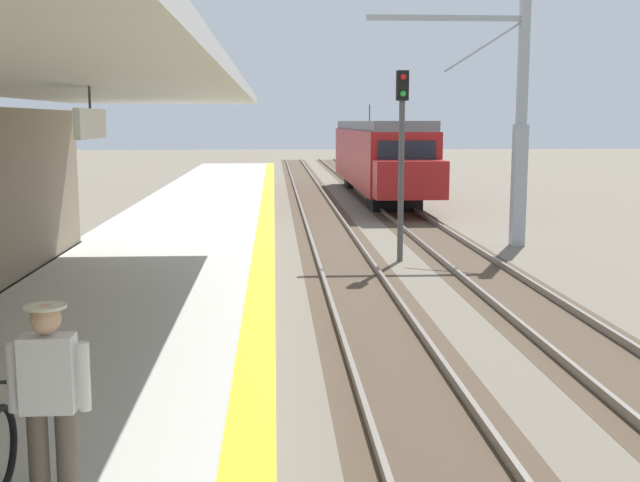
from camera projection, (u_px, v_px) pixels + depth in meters
name	position (u px, v px, depth m)	size (l,w,h in m)	color
station_platform	(156.00, 284.00, 16.82)	(5.00, 80.00, 0.91)	#B7B5AD
track_pair_nearest_platform	(347.00, 266.00, 21.08)	(2.34, 120.00, 0.16)	#4C3D2D
track_pair_middle	(473.00, 265.00, 21.27)	(2.34, 120.00, 0.16)	#4C3D2D
approaching_train	(379.00, 155.00, 40.35)	(2.93, 19.60, 4.76)	maroon
commuter_person	(50.00, 403.00, 5.75)	(0.59, 0.30, 1.67)	brown
rail_signal_post	(401.00, 146.00, 21.70)	(0.32, 0.34, 5.20)	#4C4C4C
catenary_pylon_far_side	(511.00, 129.00, 24.41)	(5.00, 0.40, 7.50)	#9EA3A8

